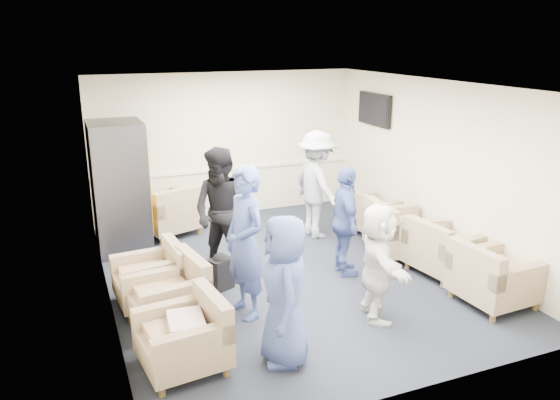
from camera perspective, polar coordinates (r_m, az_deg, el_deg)
name	(u,v)px	position (r m, az deg, el deg)	size (l,w,h in m)	color
floor	(288,273)	(8.05, 0.89, -7.61)	(6.00, 6.00, 0.00)	black
ceiling	(289,85)	(7.35, 0.98, 11.93)	(6.00, 6.00, 0.00)	white
back_wall	(227,145)	(10.35, -5.59, 5.72)	(5.00, 0.02, 2.70)	beige
front_wall	(418,264)	(5.11, 14.25, -6.47)	(5.00, 0.02, 2.70)	beige
left_wall	(101,204)	(7.04, -18.17, -0.36)	(0.02, 6.00, 2.70)	beige
right_wall	(437,168)	(8.84, 16.05, 3.23)	(0.02, 6.00, 2.70)	beige
chair_rail	(228,169)	(10.42, -5.49, 3.27)	(4.98, 0.04, 0.06)	white
tv	(374,109)	(10.14, 9.82, 9.31)	(0.10, 1.00, 0.58)	black
armchair_left_near	(188,339)	(5.88, -9.62, -14.09)	(0.92, 0.92, 0.66)	#8C785A
armchair_left_mid	(171,295)	(6.76, -11.31, -9.75)	(0.98, 0.98, 0.68)	#8C785A
armchair_left_far	(155,280)	(7.23, -12.97, -8.11)	(0.90, 0.90, 0.67)	#8C785A
armchair_right_near	(491,279)	(7.51, 21.20, -7.70)	(0.94, 0.94, 0.71)	#8C785A
armchair_right_midnear	(441,251)	(8.23, 16.48, -5.13)	(0.99, 0.99, 0.70)	#8C785A
armchair_right_midfar	(399,233)	(8.73, 12.28, -3.38)	(1.02, 1.02, 0.74)	#8C785A
armchair_right_far	(369,214)	(9.72, 9.29, -1.45)	(0.92, 0.92, 0.64)	#8C785A
armchair_corner	(171,214)	(9.63, -11.37, -1.40)	(1.19, 1.19, 0.74)	#8C785A
vending_machine	(120,187)	(8.98, -16.38, 1.33)	(0.84, 0.98, 2.07)	#494950
backpack	(221,270)	(7.51, -6.20, -7.31)	(0.37, 0.32, 0.52)	black
pillow	(186,324)	(5.78, -9.77, -12.64)	(0.47, 0.35, 0.14)	beige
person_front_left	(285,291)	(5.68, 0.50, -9.46)	(0.79, 0.52, 1.62)	#3E5195
person_mid_left	(245,243)	(6.57, -3.67, -4.52)	(0.69, 0.45, 1.88)	#3E5195
person_back_left	(223,213)	(7.71, -6.00, -1.38)	(0.90, 0.70, 1.86)	black
person_back_right	(317,185)	(9.22, 3.90, 1.60)	(1.18, 0.68, 1.83)	silver
person_mid_right	(345,222)	(7.78, 6.84, -2.27)	(0.94, 0.39, 1.60)	#3E5195
person_front_right	(378,262)	(6.66, 10.19, -6.38)	(1.36, 0.43, 1.46)	white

